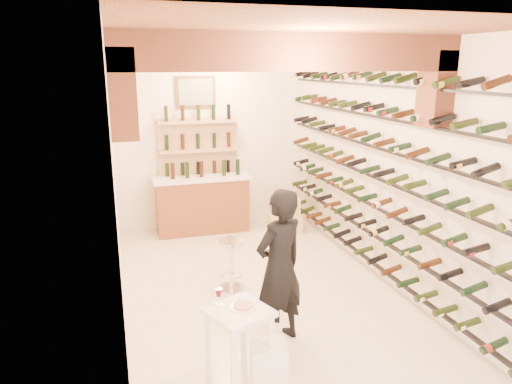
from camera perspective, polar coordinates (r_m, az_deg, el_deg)
ground at (r=6.45m, az=0.78°, el=-11.91°), size 6.00×6.00×0.00m
room_shell at (r=5.55m, az=1.68°, el=8.10°), size 3.52×6.02×3.21m
wine_rack at (r=6.53m, az=13.77°, el=2.45°), size 0.32×5.70×2.56m
back_counter at (r=8.60m, az=-6.43°, el=-1.26°), size 1.70×0.62×1.29m
back_shelving at (r=8.67m, az=-6.84°, el=3.20°), size 1.40×0.31×2.73m
tasting_table at (r=4.55m, az=-2.10°, el=-15.26°), size 0.67×0.67×0.91m
white_stool at (r=4.76m, az=1.53°, el=-19.69°), size 0.38×0.38×0.40m
person at (r=5.09m, az=2.80°, el=-8.93°), size 0.73×0.63×1.70m
chrome_barstool at (r=6.39m, az=-2.92°, el=-8.19°), size 0.36×0.36×0.70m
crate_lower at (r=8.64m, az=3.41°, el=-3.62°), size 0.60×0.45×0.34m
crate_upper at (r=8.55m, az=3.44°, el=-1.63°), size 0.52×0.38×0.29m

